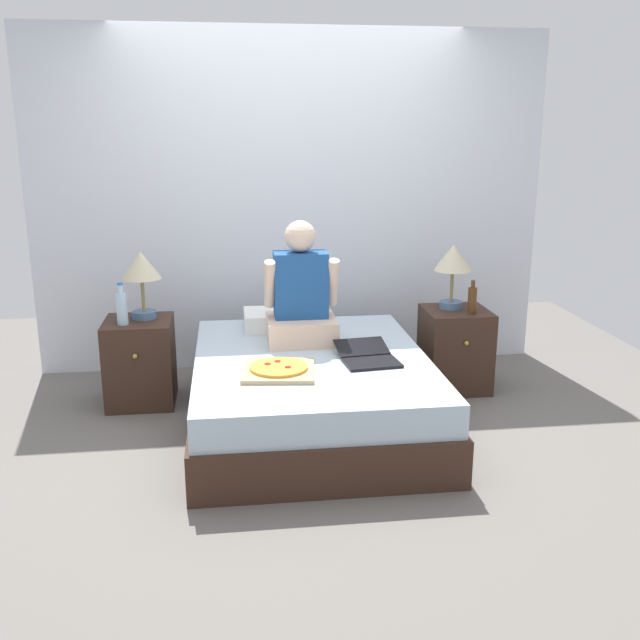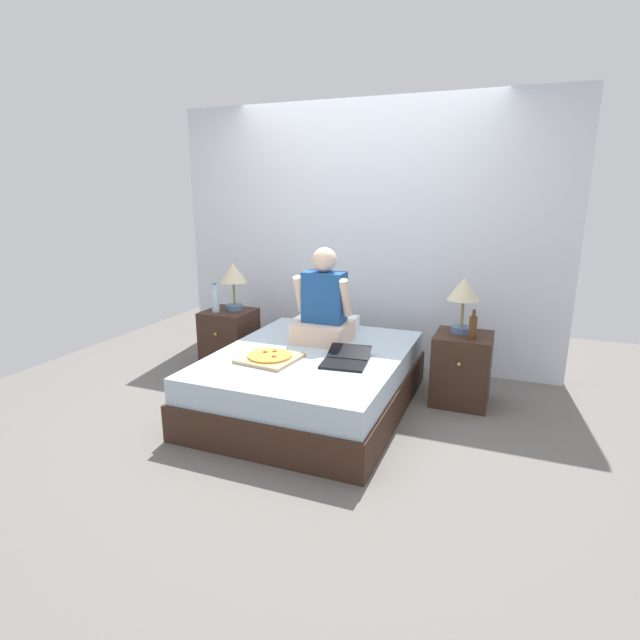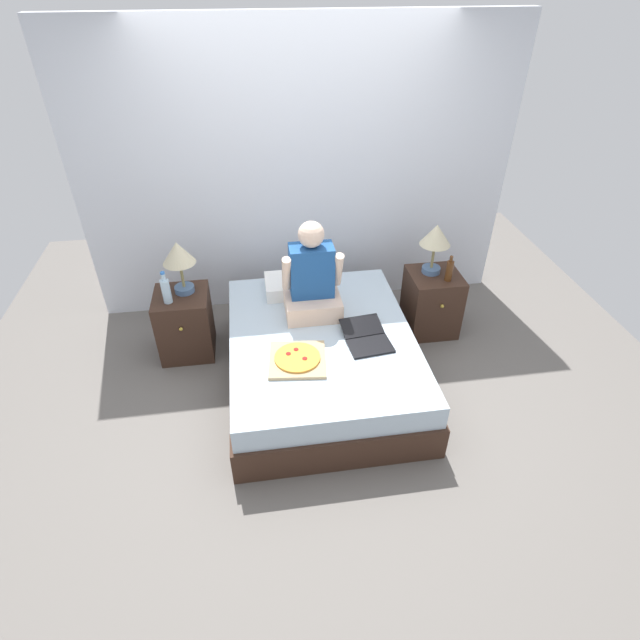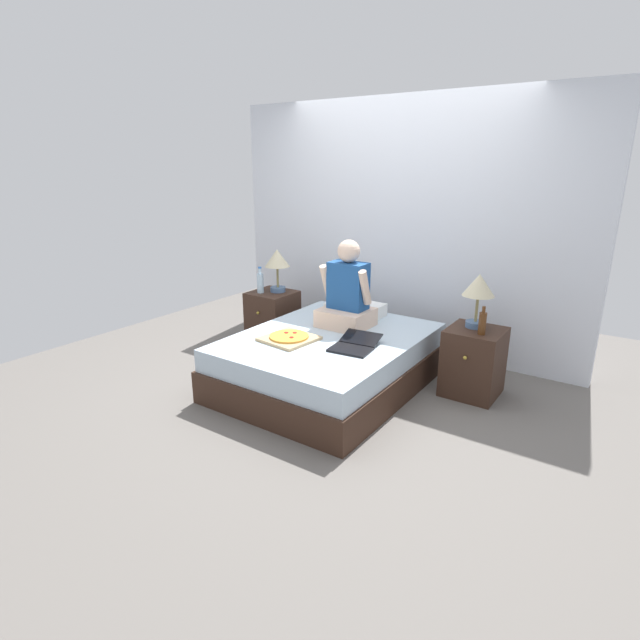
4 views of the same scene
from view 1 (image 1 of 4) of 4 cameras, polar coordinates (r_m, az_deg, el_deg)
The scene contains 13 objects.
ground_plane at distance 4.50m, azimuth -0.71°, elevation -8.45°, with size 5.82×5.82×0.00m, color #66605B.
wall_back at distance 5.43m, azimuth -2.34°, elevation 9.33°, with size 3.82×0.12×2.50m, color silver.
bed at distance 4.42m, azimuth -0.72°, elevation -5.76°, with size 1.44×1.85×0.46m.
nightstand_left at distance 4.92m, azimuth -14.18°, elevation -3.25°, with size 0.44×0.47×0.57m.
lamp_on_left_nightstand at distance 4.81m, azimuth -14.11°, elevation 3.90°, with size 0.26×0.26×0.45m.
water_bottle at distance 4.74m, azimuth -15.57°, elevation 0.96°, with size 0.07×0.07×0.28m.
nightstand_right at distance 5.13m, azimuth 10.74°, elevation -2.30°, with size 0.44×0.47×0.57m.
lamp_on_right_nightstand at distance 5.01m, azimuth 10.59°, elevation 4.55°, with size 0.26×0.26×0.45m.
beer_bottle at distance 4.96m, azimuth 12.08°, elevation 1.62°, with size 0.06×0.06×0.23m.
pillow at distance 4.92m, azimuth -3.04°, elevation 0.04°, with size 0.52×0.34×0.12m, color white.
person_seated at distance 4.57m, azimuth -1.54°, elevation 1.79°, with size 0.47×0.40×0.78m.
laptop at distance 4.25m, azimuth 3.89°, elevation -3.02°, with size 0.36×0.45×0.07m.
pizza_box at distance 4.05m, azimuth -3.33°, elevation -3.99°, with size 0.44×0.44×0.05m.
Camera 1 is at (-0.47, -4.10, 1.81)m, focal length 40.00 mm.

